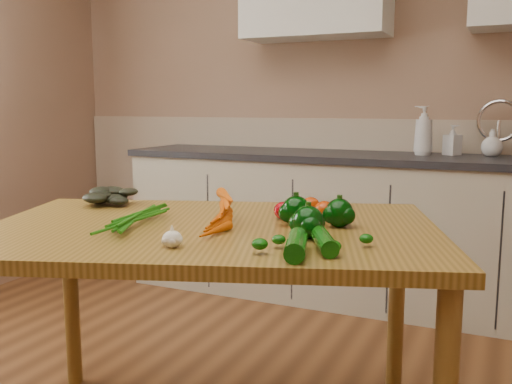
{
  "coord_description": "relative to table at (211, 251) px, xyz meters",
  "views": [
    {
      "loc": [
        1.07,
        -1.16,
        1.19
      ],
      "look_at": [
        0.22,
        0.71,
        0.87
      ],
      "focal_mm": 40.0,
      "sensor_mm": 36.0,
      "label": 1
    }
  ],
  "objects": [
    {
      "name": "carrot_bunch",
      "position": [
        -0.04,
        -0.03,
        0.13
      ],
      "size": [
        0.33,
        0.29,
        0.07
      ],
      "primitive_type": null,
      "rotation": [
        0.0,
        0.0,
        0.33
      ],
      "color": "#D95605",
      "rests_on": "table"
    },
    {
      "name": "garlic_bulb",
      "position": [
        0.04,
        -0.3,
        0.11
      ],
      "size": [
        0.06,
        0.06,
        0.05
      ],
      "primitive_type": "ellipsoid",
      "color": "white",
      "rests_on": "table"
    },
    {
      "name": "tomato_b",
      "position": [
        0.23,
        0.33,
        0.12
      ],
      "size": [
        0.07,
        0.07,
        0.06
      ],
      "primitive_type": "ellipsoid",
      "color": "#B83104",
      "rests_on": "table"
    },
    {
      "name": "zucchini_a",
      "position": [
        0.43,
        -0.13,
        0.11
      ],
      "size": [
        0.16,
        0.24,
        0.05
      ],
      "primitive_type": "cylinder",
      "rotation": [
        1.57,
        0.0,
        0.47
      ],
      "color": "#084407",
      "rests_on": "table"
    },
    {
      "name": "pepper_c",
      "position": [
        0.35,
        -0.04,
        0.14
      ],
      "size": [
        0.1,
        0.1,
        0.1
      ],
      "primitive_type": "sphere",
      "color": "black",
      "rests_on": "table"
    },
    {
      "name": "soap_bottle_a",
      "position": [
        0.42,
        1.79,
        0.34
      ],
      "size": [
        0.11,
        0.11,
        0.28
      ],
      "primitive_type": "imported",
      "rotation": [
        0.0,
        0.0,
        4.73
      ],
      "color": "silver",
      "rests_on": "counter_run"
    },
    {
      "name": "soap_bottle_b",
      "position": [
        0.57,
        1.85,
        0.28
      ],
      "size": [
        0.11,
        0.11,
        0.17
      ],
      "primitive_type": "imported",
      "rotation": [
        0.0,
        0.0,
        0.98
      ],
      "color": "silver",
      "rests_on": "counter_run"
    },
    {
      "name": "counter_run",
      "position": [
        0.04,
        1.73,
        -0.25
      ],
      "size": [
        2.84,
        0.64,
        1.14
      ],
      "color": "#B3AD95",
      "rests_on": "ground"
    },
    {
      "name": "room",
      "position": [
        -0.17,
        -0.29,
        0.54
      ],
      "size": [
        4.04,
        5.04,
        2.64
      ],
      "color": "brown",
      "rests_on": "ground"
    },
    {
      "name": "pepper_b",
      "position": [
        0.39,
        0.15,
        0.13
      ],
      "size": [
        0.09,
        0.09,
        0.09
      ],
      "primitive_type": "sphere",
      "color": "black",
      "rests_on": "table"
    },
    {
      "name": "table",
      "position": [
        0.0,
        0.0,
        0.0
      ],
      "size": [
        1.71,
        1.38,
        0.79
      ],
      "rotation": [
        0.0,
        0.0,
        0.33
      ],
      "color": "olive",
      "rests_on": "ground"
    },
    {
      "name": "tomato_c",
      "position": [
        0.31,
        0.26,
        0.12
      ],
      "size": [
        0.07,
        0.07,
        0.06
      ],
      "primitive_type": "ellipsoid",
      "color": "#B83104",
      "rests_on": "table"
    },
    {
      "name": "zucchini_b",
      "position": [
        0.39,
        -0.24,
        0.12
      ],
      "size": [
        0.11,
        0.2,
        0.06
      ],
      "primitive_type": "cylinder",
      "rotation": [
        1.57,
        0.0,
        0.3
      ],
      "color": "#084407",
      "rests_on": "table"
    },
    {
      "name": "pepper_a",
      "position": [
        0.25,
        0.12,
        0.14
      ],
      "size": [
        0.1,
        0.1,
        0.1
      ],
      "primitive_type": "sphere",
      "color": "black",
      "rests_on": "table"
    },
    {
      "name": "tomato_a",
      "position": [
        0.18,
        0.19,
        0.12
      ],
      "size": [
        0.07,
        0.07,
        0.06
      ],
      "primitive_type": "ellipsoid",
      "color": "#98020A",
      "rests_on": "table"
    },
    {
      "name": "soap_bottle_c",
      "position": [
        0.78,
        1.88,
        0.27
      ],
      "size": [
        0.14,
        0.14,
        0.15
      ],
      "primitive_type": "imported",
      "rotation": [
        0.0,
        0.0,
        6.07
      ],
      "color": "silver",
      "rests_on": "counter_run"
    },
    {
      "name": "leafy_greens",
      "position": [
        -0.53,
        0.17,
        0.14
      ],
      "size": [
        0.21,
        0.19,
        0.11
      ],
      "primitive_type": null,
      "color": "black",
      "rests_on": "table"
    }
  ]
}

